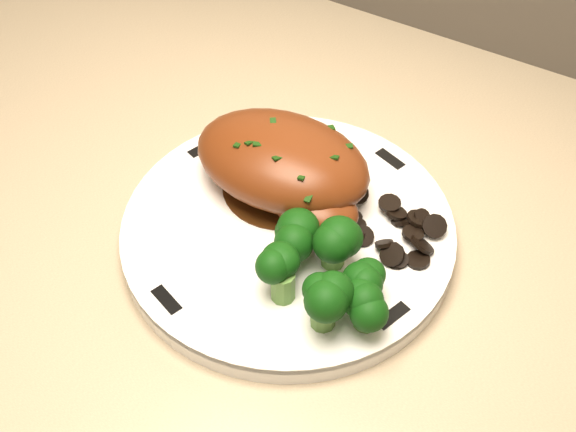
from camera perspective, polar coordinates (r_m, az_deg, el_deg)
The scene contains 10 objects.
counter at distance 1.02m, azimuth -8.17°, elevation -10.80°, with size 1.88×0.64×0.93m.
plate at distance 0.60m, azimuth 0.00°, elevation -1.23°, with size 0.28×0.28×0.02m, color white.
rim_accent_0 at distance 0.66m, azimuth 8.06°, elevation 4.46°, with size 0.03×0.01×0.00m, color black.
rim_accent_1 at distance 0.66m, azimuth -6.72°, elevation 5.32°, with size 0.03×0.01×0.00m, color black.
rim_accent_2 at distance 0.55m, azimuth -9.58°, elevation -6.57°, with size 0.03×0.01×0.00m, color black.
rim_accent_3 at distance 0.54m, azimuth 8.25°, elevation -7.82°, with size 0.03×0.01×0.00m, color black.
gravy_pool at distance 0.62m, azimuth -0.46°, elevation 2.40°, with size 0.10×0.10×0.00m, color #391D0A.
chicken_breast at distance 0.60m, azimuth -0.17°, elevation 3.97°, with size 0.16×0.11×0.06m.
mushroom_pile at distance 0.59m, azimuth 7.31°, elevation -0.93°, with size 0.08×0.06×0.02m.
broccoli_florets at distance 0.53m, azimuth 3.04°, elevation -4.46°, with size 0.11×0.08×0.04m.
Camera 1 is at (0.38, 1.29, 1.28)m, focal length 45.00 mm.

